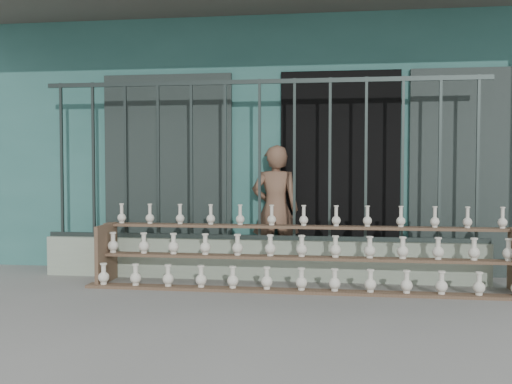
# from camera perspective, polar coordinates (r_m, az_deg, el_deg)

# --- Properties ---
(ground) EXTENTS (60.00, 60.00, 0.00)m
(ground) POSITION_cam_1_polar(r_m,az_deg,el_deg) (5.27, -1.48, -11.42)
(ground) COLOR slate
(workshop_building) EXTENTS (7.40, 6.60, 3.21)m
(workshop_building) POSITION_cam_1_polar(r_m,az_deg,el_deg) (9.32, 2.68, 4.69)
(workshop_building) COLOR #316861
(workshop_building) RESTS_ON ground
(parapet_wall) EXTENTS (5.00, 0.20, 0.45)m
(parapet_wall) POSITION_cam_1_polar(r_m,az_deg,el_deg) (6.49, 0.36, -6.74)
(parapet_wall) COLOR #96A68E
(parapet_wall) RESTS_ON ground
(security_fence) EXTENTS (5.00, 0.04, 1.80)m
(security_fence) POSITION_cam_1_polar(r_m,az_deg,el_deg) (6.40, 0.36, 3.24)
(security_fence) COLOR #283330
(security_fence) RESTS_ON parapet_wall
(shelf_rack) EXTENTS (4.50, 0.68, 0.85)m
(shelf_rack) POSITION_cam_1_polar(r_m,az_deg,el_deg) (6.01, 4.63, -6.16)
(shelf_rack) COLOR brown
(shelf_rack) RESTS_ON ground
(elderly_woman) EXTENTS (0.58, 0.40, 1.52)m
(elderly_woman) POSITION_cam_1_polar(r_m,az_deg,el_deg) (6.75, 1.96, -1.79)
(elderly_woman) COLOR brown
(elderly_woman) RESTS_ON ground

